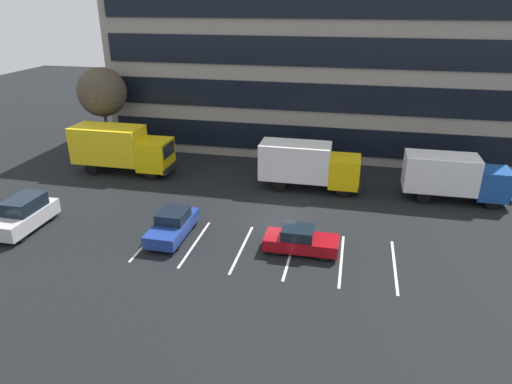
% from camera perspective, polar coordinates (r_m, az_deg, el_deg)
% --- Properties ---
extents(ground_plane, '(120.00, 120.00, 0.00)m').
position_cam_1_polar(ground_plane, '(29.31, 2.82, -3.44)').
color(ground_plane, black).
extents(office_building, '(35.45, 12.89, 14.40)m').
position_cam_1_polar(office_building, '(44.40, 7.11, 15.40)').
color(office_building, gray).
rests_on(office_building, ground_plane).
extents(lot_markings, '(14.14, 5.40, 0.01)m').
position_cam_1_polar(lot_markings, '(25.75, 1.24, -7.46)').
color(lot_markings, silver).
rests_on(lot_markings, ground_plane).
extents(box_truck_yellow, '(7.40, 2.45, 3.43)m').
position_cam_1_polar(box_truck_yellow, '(33.48, 6.50, 3.52)').
color(box_truck_yellow, yellow).
rests_on(box_truck_yellow, ground_plane).
extents(box_truck_yellow_all, '(8.08, 2.68, 3.75)m').
position_cam_1_polar(box_truck_yellow_all, '(38.06, -16.64, 5.40)').
color(box_truck_yellow_all, yellow).
rests_on(box_truck_yellow_all, ground_plane).
extents(box_truck_blue, '(7.02, 2.32, 3.25)m').
position_cam_1_polar(box_truck_blue, '(34.13, 23.55, 1.88)').
color(box_truck_blue, '#194799').
rests_on(box_truck_blue, ground_plane).
extents(sedan_maroon, '(4.11, 1.72, 1.47)m').
position_cam_1_polar(sedan_maroon, '(25.54, 5.61, -6.07)').
color(sedan_maroon, maroon).
rests_on(sedan_maroon, ground_plane).
extents(suv_silver, '(1.89, 4.45, 2.01)m').
position_cam_1_polar(suv_silver, '(31.13, -27.09, -2.50)').
color(suv_silver, silver).
rests_on(suv_silver, ground_plane).
extents(sedan_navy, '(1.85, 4.41, 1.58)m').
position_cam_1_polar(sedan_navy, '(27.42, -10.43, -4.07)').
color(sedan_navy, navy).
rests_on(sedan_navy, ground_plane).
extents(bare_tree, '(4.15, 4.15, 7.79)m').
position_cam_1_polar(bare_tree, '(41.75, -18.78, 11.78)').
color(bare_tree, '#473323').
rests_on(bare_tree, ground_plane).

